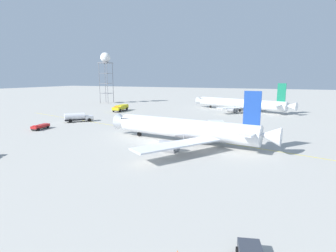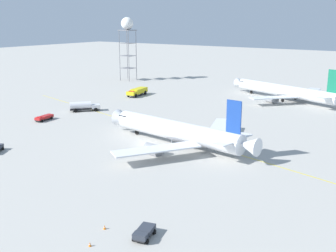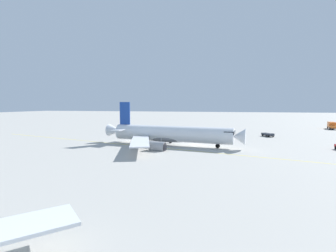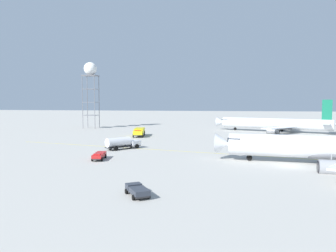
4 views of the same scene
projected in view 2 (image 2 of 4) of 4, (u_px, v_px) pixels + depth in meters
name	position (u px, v px, depth m)	size (l,w,h in m)	color
ground_plane	(146.00, 144.00, 89.19)	(600.00, 600.00, 0.00)	#ADAAA3
airliner_main	(178.00, 132.00, 87.71)	(38.48, 37.97, 12.00)	white
airliner_secondary	(286.00, 92.00, 136.48)	(43.66, 32.43, 11.87)	silver
fuel_tanker_truck	(84.00, 106.00, 120.43)	(7.51, 8.09, 2.87)	#232326
ops_pickup_truck	(44.00, 118.00, 109.64)	(2.67, 5.64, 1.41)	#232326
fire_tender_truck	(137.00, 91.00, 144.87)	(4.38, 10.32, 2.50)	#232326
baggage_truck_truck_extra	(144.00, 232.00, 50.88)	(2.78, 3.99, 1.22)	#232326
radar_tower	(127.00, 27.00, 176.11)	(5.94, 5.94, 27.03)	slate
taxiway_centreline	(175.00, 135.00, 95.82)	(134.84, 33.36, 0.01)	yellow
safety_cone_near	(105.00, 227.00, 53.03)	(0.36, 0.36, 0.55)	orange
safety_cone_mid	(90.00, 244.00, 49.02)	(0.36, 0.36, 0.55)	orange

